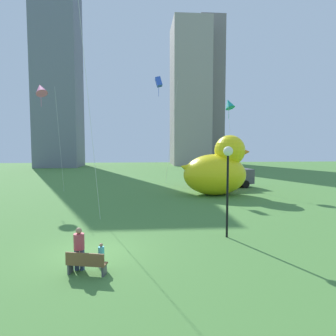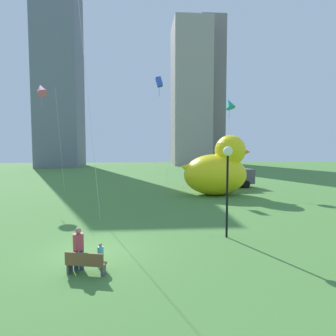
{
  "view_description": "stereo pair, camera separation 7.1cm",
  "coord_description": "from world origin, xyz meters",
  "views": [
    {
      "loc": [
        2.31,
        -14.03,
        5.0
      ],
      "look_at": [
        4.04,
        6.39,
        3.39
      ],
      "focal_mm": 32.52,
      "sensor_mm": 36.0,
      "label": 1
    },
    {
      "loc": [
        2.38,
        -14.03,
        5.0
      ],
      "look_at": [
        4.04,
        6.39,
        3.39
      ],
      "focal_mm": 32.52,
      "sensor_mm": 36.0,
      "label": 2
    }
  ],
  "objects": [
    {
      "name": "ground_plane",
      "position": [
        0.0,
        0.0,
        0.0
      ],
      "size": [
        140.0,
        140.0,
        0.0
      ],
      "primitive_type": "plane",
      "color": "#4A7F38"
    },
    {
      "name": "park_bench",
      "position": [
        0.14,
        -2.52,
        0.47
      ],
      "size": [
        1.6,
        0.8,
        0.9
      ],
      "color": "brown",
      "rests_on": "ground"
    },
    {
      "name": "person_adult",
      "position": [
        -0.21,
        -2.01,
        0.94
      ],
      "size": [
        0.42,
        0.42,
        1.71
      ],
      "color": "#38476B",
      "rests_on": "ground"
    },
    {
      "name": "person_child",
      "position": [
        0.63,
        -1.89,
        0.56
      ],
      "size": [
        0.25,
        0.25,
        1.02
      ],
      "color": "silver",
      "rests_on": "ground"
    },
    {
      "name": "giant_inflatable_duck",
      "position": [
        9.65,
        15.23,
        2.51
      ],
      "size": [
        7.11,
        4.57,
        5.9
      ],
      "color": "yellow",
      "rests_on": "ground"
    },
    {
      "name": "lamppost",
      "position": [
        6.82,
        1.69,
        3.84
      ],
      "size": [
        0.51,
        0.51,
        4.89
      ],
      "color": "black",
      "rests_on": "ground"
    },
    {
      "name": "box_truck",
      "position": [
        11.61,
        20.19,
        1.45
      ],
      "size": [
        6.62,
        3.17,
        2.85
      ],
      "color": "red",
      "rests_on": "ground"
    },
    {
      "name": "city_skyline",
      "position": [
        3.83,
        59.99,
        18.13
      ],
      "size": [
        43.7,
        18.81,
        38.09
      ],
      "color": "slate",
      "rests_on": "ground"
    },
    {
      "name": "kite_teal",
      "position": [
        12.26,
        20.59,
        9.62
      ],
      "size": [
        1.72,
        1.81,
        10.35
      ],
      "color": "silver",
      "rests_on": "ground"
    },
    {
      "name": "kite_blue",
      "position": [
        4.32,
        22.72,
        12.3
      ],
      "size": [
        2.62,
        3.2,
        13.05
      ],
      "color": "silver",
      "rests_on": "ground"
    },
    {
      "name": "kite_pink",
      "position": [
        -7.47,
        16.86,
        10.32
      ],
      "size": [
        2.64,
        3.26,
        11.1
      ],
      "color": "silver",
      "rests_on": "ground"
    }
  ]
}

